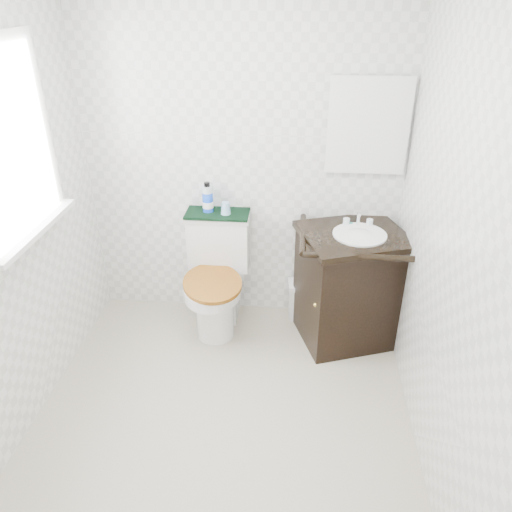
# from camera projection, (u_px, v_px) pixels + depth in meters

# --- Properties ---
(floor) EXTENTS (2.40, 2.40, 0.00)m
(floor) POSITION_uv_depth(u_px,v_px,m) (222.00, 422.00, 2.91)
(floor) COLOR #BEB799
(floor) RESTS_ON ground
(wall_back) EXTENTS (2.40, 0.00, 2.40)m
(wall_back) POSITION_uv_depth(u_px,v_px,m) (242.00, 159.00, 3.39)
(wall_back) COLOR silver
(wall_back) RESTS_ON ground
(wall_front) EXTENTS (2.40, 0.00, 2.40)m
(wall_front) POSITION_uv_depth(u_px,v_px,m) (138.00, 446.00, 1.29)
(wall_front) COLOR silver
(wall_front) RESTS_ON ground
(wall_right) EXTENTS (0.00, 2.40, 2.40)m
(wall_right) POSITION_uv_depth(u_px,v_px,m) (454.00, 248.00, 2.25)
(wall_right) COLOR silver
(wall_right) RESTS_ON ground
(window) EXTENTS (0.02, 0.70, 0.90)m
(window) POSITION_uv_depth(u_px,v_px,m) (6.00, 144.00, 2.47)
(window) COLOR white
(window) RESTS_ON wall_left
(mirror) EXTENTS (0.50, 0.02, 0.60)m
(mirror) POSITION_uv_depth(u_px,v_px,m) (368.00, 126.00, 3.18)
(mirror) COLOR silver
(mirror) RESTS_ON wall_back
(toilet) EXTENTS (0.49, 0.68, 0.83)m
(toilet) POSITION_uv_depth(u_px,v_px,m) (217.00, 281.00, 3.60)
(toilet) COLOR white
(toilet) RESTS_ON floor
(vanity) EXTENTS (0.82, 0.76, 0.92)m
(vanity) POSITION_uv_depth(u_px,v_px,m) (349.00, 284.00, 3.44)
(vanity) COLOR black
(vanity) RESTS_ON floor
(trash_bin) EXTENTS (0.22, 0.18, 0.30)m
(trash_bin) POSITION_uv_depth(u_px,v_px,m) (302.00, 299.00, 3.77)
(trash_bin) COLOR white
(trash_bin) RESTS_ON floor
(towel) EXTENTS (0.44, 0.22, 0.02)m
(towel) POSITION_uv_depth(u_px,v_px,m) (217.00, 214.00, 3.47)
(towel) COLOR black
(towel) RESTS_ON toilet
(mouthwash_bottle) EXTENTS (0.07, 0.07, 0.21)m
(mouthwash_bottle) POSITION_uv_depth(u_px,v_px,m) (208.00, 198.00, 3.44)
(mouthwash_bottle) COLOR blue
(mouthwash_bottle) RESTS_ON towel
(cup) EXTENTS (0.07, 0.07, 0.08)m
(cup) POSITION_uv_depth(u_px,v_px,m) (226.00, 208.00, 3.43)
(cup) COLOR #84B5D9
(cup) RESTS_ON towel
(soap_bar) EXTENTS (0.07, 0.04, 0.02)m
(soap_bar) POSITION_uv_depth(u_px,v_px,m) (349.00, 223.00, 3.36)
(soap_bar) COLOR #1B8379
(soap_bar) RESTS_ON vanity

